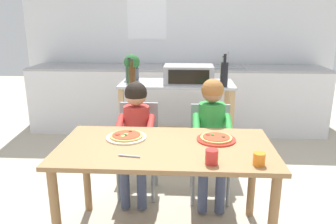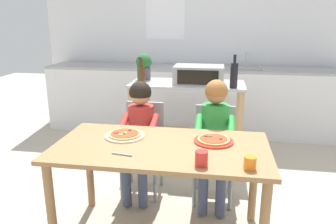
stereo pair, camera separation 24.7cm
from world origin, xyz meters
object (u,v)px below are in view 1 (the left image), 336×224
Objects in this scene: bottle_clear_vinegar at (224,74)px; serving_spoon at (129,156)px; dining_chair_right at (210,144)px; child_in_red_shirt at (136,127)px; bottle_dark_olive_oil at (129,73)px; drinking_cup_orange at (259,159)px; drinking_cup_red at (212,157)px; bottle_brown_beer at (132,75)px; pizza_plate_red_rimmed at (216,139)px; dining_table at (166,159)px; child_in_green_shirt at (212,128)px; kitchen_island_cart at (177,109)px; potted_herb_plant at (132,66)px; bottle_slim_sauce at (223,73)px; toaster_oven at (189,74)px; pizza_plate_cream at (126,136)px; dining_chair_left at (138,142)px.

bottle_clear_vinegar reaches higher than serving_spoon.
dining_chair_right is 0.67m from child_in_red_shirt.
bottle_dark_olive_oil is 0.98m from bottle_clear_vinegar.
bottle_clear_vinegar is at bearing 92.41° from drinking_cup_orange.
drinking_cup_red is at bearing -179.63° from drinking_cup_orange.
pizza_plate_red_rimmed is (0.77, -1.08, -0.26)m from bottle_brown_beer.
dining_table is at bearing 154.20° from drinking_cup_orange.
drinking_cup_red is at bearing -94.30° from child_in_green_shirt.
dining_chair_right is 8.93× the size of drinking_cup_red.
bottle_brown_beer reaches higher than serving_spoon.
bottle_clear_vinegar reaches higher than child_in_red_shirt.
serving_spoon is at bearing -99.04° from kitchen_island_cart.
pizza_plate_red_rimmed reaches higher than serving_spoon.
bottle_clear_vinegar is 1.02m from potted_herb_plant.
bottle_slim_sauce is 0.85× the size of bottle_clear_vinegar.
bottle_clear_vinegar reaches higher than bottle_slim_sauce.
pizza_plate_red_rimmed is (-0.16, -1.05, -0.29)m from bottle_clear_vinegar.
dining_table is at bearing -70.84° from bottle_brown_beer.
potted_herb_plant is 2.06m from drinking_cup_orange.
toaster_oven is 0.95m from child_in_red_shirt.
dining_table is at bearing -96.73° from toaster_oven.
toaster_oven reaches higher than child_in_red_shirt.
pizza_plate_cream is at bearing -110.36° from toaster_oven.
bottle_dark_olive_oil is 0.85m from child_in_red_shirt.
toaster_oven reaches higher than dining_table.
potted_herb_plant is at bearing 98.38° from serving_spoon.
bottle_slim_sauce is 0.27× the size of child_in_red_shirt.
kitchen_island_cart is 1.13× the size of child_in_green_shirt.
potted_herb_plant is 0.98× the size of pizza_plate_cream.
pizza_plate_cream is (0.13, -1.07, -0.26)m from bottle_brown_beer.
bottle_dark_olive_oil is 1.47m from pizza_plate_red_rimmed.
bottle_dark_olive_oil is at bearing 122.93° from drinking_cup_orange.
drinking_cup_red is at bearing -34.65° from pizza_plate_cream.
dining_table is at bearing -91.49° from kitchen_island_cart.
child_in_red_shirt is 0.76m from serving_spoon.
toaster_oven is at bearing 99.12° from pizza_plate_red_rimmed.
drinking_cup_orange is (0.22, -0.39, 0.03)m from pizza_plate_red_rimmed.
bottle_dark_olive_oil is 1.89× the size of serving_spoon.
bottle_dark_olive_oil reaches higher than drinking_cup_orange.
serving_spoon is at bearing -123.60° from dining_chair_right.
child_in_green_shirt is (0.35, 0.53, 0.05)m from dining_table.
bottle_dark_olive_oil reaches higher than drinking_cup_red.
pizza_plate_cream is at bearing -104.76° from kitchen_island_cart.
child_in_green_shirt is (0.81, -0.79, -0.32)m from bottle_dark_olive_oil.
kitchen_island_cart is at bearing 5.16° from bottle_dark_olive_oil.
dining_chair_left is 2.82× the size of pizza_plate_cream.
bottle_brown_beer is at bearing 103.59° from dining_chair_left.
bottle_clear_vinegar is at bearing 81.49° from drinking_cup_red.
dining_table is 10.39× the size of serving_spoon.
drinking_cup_red reaches higher than pizza_plate_red_rimmed.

